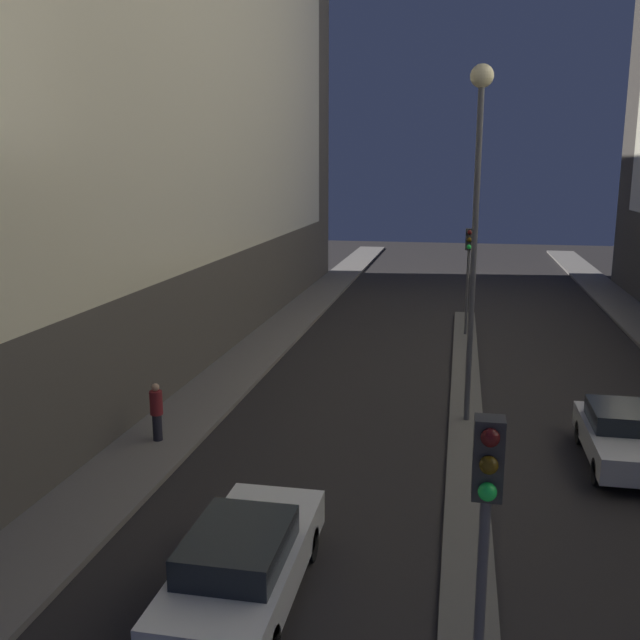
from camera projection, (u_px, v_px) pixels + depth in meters
building_left at (136, 51)px, 25.60m from camera, size 6.01×44.08×22.54m
median_strip at (466, 421)px, 20.45m from camera, size 0.96×31.12×0.11m
traffic_light_near at (485, 525)px, 7.66m from camera, size 0.32×0.42×4.54m
traffic_light_mid at (469, 257)px, 30.02m from camera, size 0.32×0.42×4.54m
street_lamp at (478, 171)px, 18.93m from camera, size 0.61×0.61×9.70m
car_left_lane at (244, 563)px, 11.86m from camera, size 1.81×4.78×1.49m
car_right_lane at (621, 437)px, 17.48m from camera, size 1.70×4.10×1.40m
pedestrian_on_left_sidewalk at (157, 410)px, 18.63m from camera, size 0.33×0.33×1.56m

